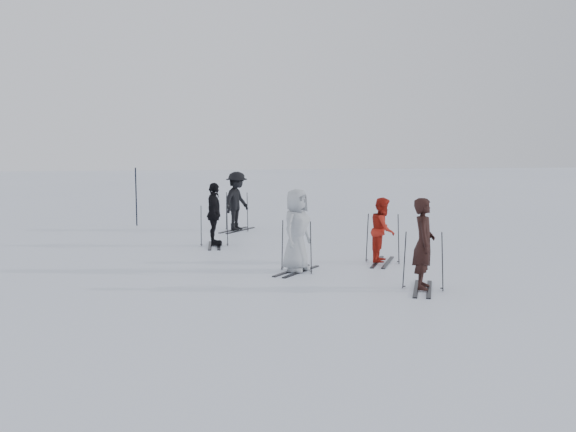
% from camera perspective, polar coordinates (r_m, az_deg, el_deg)
% --- Properties ---
extents(ground, '(120.00, 120.00, 0.00)m').
position_cam_1_polar(ground, '(15.75, 0.70, -4.01)').
color(ground, silver).
rests_on(ground, ground).
extents(skier_near_dark, '(0.65, 0.76, 1.78)m').
position_cam_1_polar(skier_near_dark, '(12.76, 11.97, -2.53)').
color(skier_near_dark, black).
rests_on(skier_near_dark, ground).
extents(skier_red, '(0.87, 0.94, 1.55)m').
position_cam_1_polar(skier_red, '(15.55, 8.43, -1.32)').
color(skier_red, '#AB1E13').
rests_on(skier_red, ground).
extents(skier_grey, '(1.02, 1.06, 1.83)m').
position_cam_1_polar(skier_grey, '(14.28, 0.76, -1.36)').
color(skier_grey, '#A5AAAE').
rests_on(skier_grey, ground).
extents(skier_uphill_left, '(0.52, 1.06, 1.75)m').
position_cam_1_polar(skier_uphill_left, '(18.06, -6.59, 0.08)').
color(skier_uphill_left, black).
rests_on(skier_uphill_left, ground).
extents(skier_uphill_far, '(1.32, 1.43, 1.93)m').
position_cam_1_polar(skier_uphill_far, '(21.31, -4.57, 1.28)').
color(skier_uphill_far, black).
rests_on(skier_uphill_far, ground).
extents(skis_near_dark, '(1.83, 1.45, 1.19)m').
position_cam_1_polar(skis_near_dark, '(12.81, 11.94, -3.83)').
color(skis_near_dark, black).
rests_on(skis_near_dark, ground).
extents(skis_red, '(1.91, 1.57, 1.23)m').
position_cam_1_polar(skis_red, '(15.57, 8.42, -1.91)').
color(skis_red, black).
rests_on(skis_red, ground).
extents(skis_grey, '(1.80, 1.72, 1.19)m').
position_cam_1_polar(skis_grey, '(14.32, 0.76, -2.63)').
color(skis_grey, black).
rests_on(skis_grey, ground).
extents(skis_uphill_left, '(1.70, 1.01, 1.19)m').
position_cam_1_polar(skis_uphill_left, '(18.09, -6.57, -0.80)').
color(skis_uphill_left, black).
rests_on(skis_uphill_left, ground).
extents(skis_uphill_far, '(2.02, 1.86, 1.32)m').
position_cam_1_polar(skis_uphill_far, '(21.34, -4.57, 0.46)').
color(skis_uphill_far, black).
rests_on(skis_uphill_far, ground).
extents(piste_marker, '(0.05, 0.05, 2.05)m').
position_cam_1_polar(piste_marker, '(23.22, -13.35, 1.68)').
color(piste_marker, black).
rests_on(piste_marker, ground).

